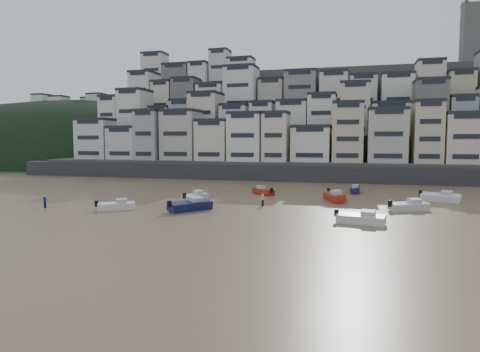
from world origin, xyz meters
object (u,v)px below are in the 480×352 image
(boat_d, at_px, (409,205))
(boat_c, at_px, (190,204))
(boat_i, at_px, (355,189))
(boat_j, at_px, (116,204))
(boat_g, at_px, (440,196))
(boat_e, at_px, (334,195))
(boat_f, at_px, (195,196))
(boat_b, at_px, (361,217))
(boat_h, at_px, (263,190))
(person_pink, at_px, (263,200))
(person_blue, at_px, (45,201))

(boat_d, height_order, boat_c, boat_c)
(boat_d, xyz_separation_m, boat_i, (-6.75, 17.42, -0.07))
(boat_j, distance_m, boat_g, 46.14)
(boat_e, distance_m, boat_i, 11.37)
(boat_f, relative_size, boat_b, 0.89)
(boat_h, bearing_deg, boat_f, 92.14)
(boat_g, xyz_separation_m, boat_i, (-12.16, 7.62, -0.10))
(person_pink, bearing_deg, boat_e, 39.07)
(boat_i, bearing_deg, boat_f, -54.90)
(boat_b, bearing_deg, boat_h, 136.13)
(boat_c, xyz_separation_m, person_pink, (8.17, 6.20, -0.01))
(boat_g, height_order, boat_h, boat_g)
(boat_i, xyz_separation_m, boat_c, (-20.36, -24.69, 0.18))
(boat_i, xyz_separation_m, boat_b, (0.71, -28.00, 0.06))
(boat_g, relative_size, person_pink, 3.36)
(boat_i, relative_size, boat_b, 0.92)
(boat_i, height_order, boat_b, boat_b)
(boat_h, bearing_deg, boat_d, -163.78)
(boat_h, bearing_deg, person_blue, 84.79)
(boat_h, bearing_deg, boat_i, -113.55)
(boat_j, height_order, boat_d, boat_d)
(boat_f, bearing_deg, boat_i, -34.53)
(boat_i, distance_m, boat_c, 32.00)
(boat_j, distance_m, boat_i, 40.01)
(person_blue, height_order, person_pink, same)
(boat_f, xyz_separation_m, person_blue, (-16.65, -12.27, 0.19))
(boat_g, distance_m, person_blue, 55.80)
(person_blue, bearing_deg, boat_j, 7.05)
(boat_i, bearing_deg, boat_g, 59.20)
(boat_j, height_order, boat_c, boat_c)
(boat_j, bearing_deg, boat_e, -3.41)
(boat_e, bearing_deg, boat_j, -79.73)
(boat_j, relative_size, boat_b, 0.92)
(boat_f, bearing_deg, boat_d, -71.94)
(person_blue, bearing_deg, boat_f, 36.38)
(boat_j, height_order, boat_f, boat_j)
(boat_e, xyz_separation_m, person_blue, (-36.91, -16.84, 0.01))
(boat_g, xyz_separation_m, boat_h, (-26.93, 1.49, -0.10))
(boat_c, xyz_separation_m, person_blue, (-19.49, -3.14, -0.01))
(boat_f, height_order, person_pink, person_pink)
(boat_f, distance_m, boat_c, 9.56)
(boat_h, bearing_deg, boat_j, 97.46)
(boat_e, xyz_separation_m, boat_c, (-17.42, -13.71, 0.02))
(boat_j, xyz_separation_m, boat_g, (42.06, 18.98, 0.09))
(boat_b, xyz_separation_m, person_blue, (-40.56, 0.17, 0.11))
(boat_j, relative_size, boat_g, 0.88)
(boat_d, distance_m, boat_h, 24.30)
(boat_h, distance_m, person_pink, 12.63)
(boat_e, bearing_deg, person_blue, -85.28)
(person_pink, bearing_deg, boat_i, 56.60)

